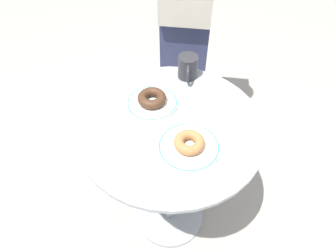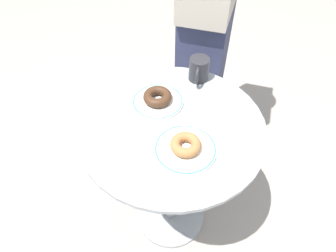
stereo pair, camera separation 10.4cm
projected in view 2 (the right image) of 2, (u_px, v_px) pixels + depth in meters
The scene contains 9 objects.
ground_plane at pixel (171, 216), 1.67m from camera, with size 7.00×7.00×0.02m, color #9E9389.
cafe_table at pixel (172, 162), 1.27m from camera, with size 0.70×0.70×0.78m.
plate_left at pixel (158, 101), 1.16m from camera, with size 0.20×0.20×0.01m.
plate_right at pixel (185, 149), 1.00m from camera, with size 0.21×0.21×0.01m.
donut_chocolate at pixel (158, 96), 1.14m from camera, with size 0.11×0.11×0.04m, color #422819.
donut_cinnamon at pixel (186, 145), 0.98m from camera, with size 0.11×0.11×0.04m, color #A36B3D.
paper_napkin at pixel (132, 129), 1.07m from camera, with size 0.14×0.13×0.01m, color white.
coffee_mug at pixel (199, 70), 1.22m from camera, with size 0.11×0.10×0.10m.
person_figure at pixel (207, 22), 1.40m from camera, with size 0.45×0.44×1.75m.
Camera 2 is at (0.65, -0.33, 1.58)m, focal length 31.27 mm.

